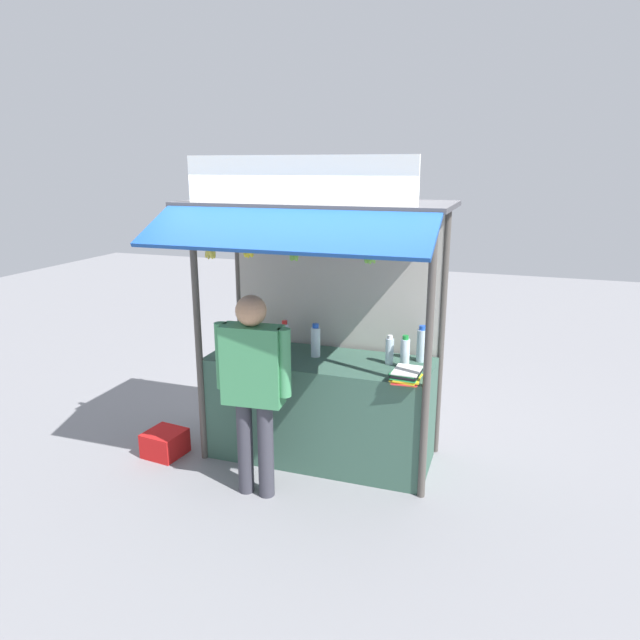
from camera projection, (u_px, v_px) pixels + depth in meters
name	position (u px, v px, depth m)	size (l,w,h in m)	color
ground_plane	(320.00, 456.00, 5.25)	(20.00, 20.00, 0.00)	gray
stall_counter	(320.00, 408.00, 5.13)	(1.96, 0.73, 0.94)	#385B4C
stall_structure	(323.00, 283.00, 4.91)	(2.16, 1.53, 2.64)	#4C4742
water_bottle_rear_center	(316.00, 341.00, 5.03)	(0.08, 0.08, 0.30)	silver
water_bottle_mid_left	(405.00, 353.00, 4.76)	(0.08, 0.08, 0.28)	silver
water_bottle_far_left	(390.00, 350.00, 4.85)	(0.07, 0.07, 0.25)	silver
water_bottle_mid_right	(285.00, 336.00, 5.24)	(0.08, 0.08, 0.27)	silver
water_bottle_center	(422.00, 345.00, 4.91)	(0.09, 0.09, 0.32)	silver
magazine_stack_front_right	(242.00, 346.00, 5.25)	(0.27, 0.32, 0.07)	white
magazine_stack_far_right	(406.00, 375.00, 4.48)	(0.23, 0.29, 0.09)	yellow
magazine_stack_back_right	(271.00, 358.00, 4.91)	(0.20, 0.30, 0.06)	black
banana_bunch_inner_left	(248.00, 249.00, 4.46)	(0.10, 0.10, 0.29)	#332D23
banana_bunch_rightmost	(370.00, 254.00, 4.15)	(0.10, 0.10, 0.29)	#332D23
banana_bunch_inner_right	(210.00, 249.00, 4.57)	(0.10, 0.10, 0.32)	#332D23
banana_bunch_leftmost	(294.00, 251.00, 4.34)	(0.11, 0.11, 0.29)	#332D23
vendor_person	(253.00, 378.00, 4.40)	(0.62, 0.24, 1.64)	#383842
plastic_crate	(165.00, 443.00, 5.25)	(0.32, 0.32, 0.23)	red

